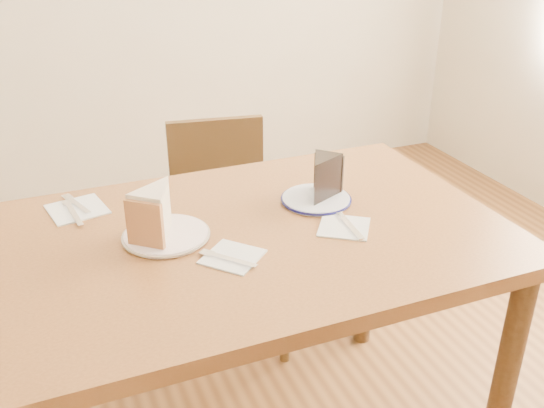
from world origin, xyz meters
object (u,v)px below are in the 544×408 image
Objects in this scene: plate_navy at (316,199)px; chair_far at (224,226)px; plate_cream at (166,235)px; chocolate_cake at (321,180)px; table at (258,264)px; carrot_cake at (158,212)px.

chair_far is at bearing 101.79° from plate_navy.
chocolate_cake reaches higher than plate_cream.
plate_navy is at bearing 11.78° from chocolate_cake.
chocolate_cake is (0.42, 0.03, 0.06)m from plate_cream.
table is at bearing -11.86° from plate_cream.
table is at bearing 27.16° from carrot_cake.
table is at bearing 66.71° from chocolate_cake.
table is 0.28m from chocolate_cake.
plate_cream is 0.42m from plate_navy.
chocolate_cake is (0.01, -0.01, 0.06)m from plate_navy.
table is 0.24m from plate_cream.
carrot_cake is (-0.43, -0.03, 0.06)m from plate_navy.
plate_cream and plate_navy have the same top height.
table is 0.24m from plate_navy.
carrot_cake reaches higher than chair_far.
plate_navy is at bearing 44.75° from carrot_cake.
plate_navy reaches higher than table.
chair_far is at bearing -31.18° from chocolate_cake.
table is 6.70× the size of plate_navy.
carrot_cake is 0.44m from chocolate_cake.
table is 1.50× the size of chair_far.
carrot_cake is at bearing 166.97° from table.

